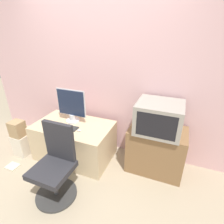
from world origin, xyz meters
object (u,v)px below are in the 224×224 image
at_px(keyboard, 67,127).
at_px(book, 13,166).
at_px(crt_tv, 159,117).
at_px(main_monitor, 71,106).
at_px(cardboard_box_lower, 22,145).
at_px(office_chair, 56,168).
at_px(mouse, 79,130).

relative_size(keyboard, book, 1.94).
bearing_deg(crt_tv, keyboard, -168.02).
distance_m(main_monitor, crt_tv, 1.29).
xyz_separation_m(main_monitor, cardboard_box_lower, (-0.76, -0.40, -0.66)).
bearing_deg(office_chair, main_monitor, 108.01).
bearing_deg(office_chair, keyboard, 111.16).
distance_m(keyboard, crt_tv, 1.31).
bearing_deg(main_monitor, crt_tv, 2.50).
bearing_deg(office_chair, cardboard_box_lower, 158.72).
bearing_deg(mouse, cardboard_box_lower, -170.70).
bearing_deg(keyboard, crt_tv, 11.98).
relative_size(crt_tv, office_chair, 0.61).
bearing_deg(book, keyboard, 34.64).
bearing_deg(cardboard_box_lower, crt_tv, 12.47).
relative_size(main_monitor, keyboard, 1.50).
xyz_separation_m(mouse, book, (-0.93, -0.47, -0.58)).
distance_m(keyboard, cardboard_box_lower, 0.91).
distance_m(cardboard_box_lower, book, 0.35).
height_order(cardboard_box_lower, book, cardboard_box_lower).
height_order(mouse, book, mouse).
distance_m(main_monitor, mouse, 0.42).
bearing_deg(crt_tv, book, -158.97).
bearing_deg(main_monitor, book, -133.98).
bearing_deg(book, office_chair, -5.98).
height_order(keyboard, crt_tv, crt_tv).
height_order(mouse, office_chair, office_chair).
bearing_deg(keyboard, book, -145.36).
bearing_deg(crt_tv, cardboard_box_lower, -167.53).
xyz_separation_m(main_monitor, mouse, (0.25, -0.23, -0.24)).
bearing_deg(main_monitor, office_chair, -71.99).
xyz_separation_m(mouse, crt_tv, (1.04, 0.29, 0.27)).
xyz_separation_m(keyboard, crt_tv, (1.26, 0.27, 0.27)).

